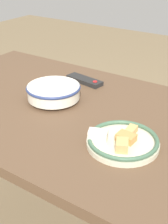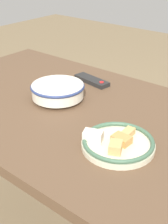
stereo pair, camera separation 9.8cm
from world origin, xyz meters
TOP-DOWN VIEW (x-y plane):
  - dining_table at (0.00, 0.00)m, footprint 1.52×0.86m
  - noodle_bowl at (-0.11, 0.02)m, footprint 0.23×0.23m
  - food_plate at (0.29, -0.12)m, footprint 0.24×0.24m
  - tv_remote at (-0.11, 0.25)m, footprint 0.20×0.08m

SIDE VIEW (x-z plane):
  - dining_table at x=0.00m, z-range 0.28..0.99m
  - tv_remote at x=-0.11m, z-range 0.71..0.73m
  - food_plate at x=0.29m, z-range 0.70..0.76m
  - noodle_bowl at x=-0.11m, z-range 0.72..0.79m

